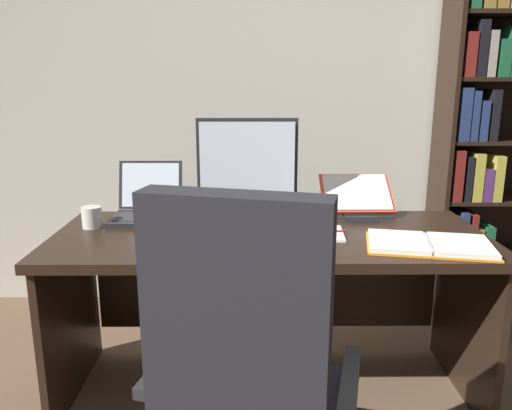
% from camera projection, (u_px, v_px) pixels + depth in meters
% --- Properties ---
extents(wall_back, '(5.41, 0.12, 2.87)m').
position_uv_depth(wall_back, '(284.00, 67.00, 2.97)').
color(wall_back, beige).
rests_on(wall_back, ground).
extents(desk, '(1.80, 0.73, 0.74)m').
position_uv_depth(desk, '(269.00, 270.00, 2.23)').
color(desk, black).
rests_on(desk, ground).
extents(bookshelf, '(0.87, 0.30, 2.05)m').
position_uv_depth(bookshelf, '(498.00, 135.00, 2.85)').
color(bookshelf, black).
rests_on(bookshelf, ground).
extents(office_chair, '(0.69, 0.60, 1.10)m').
position_uv_depth(office_chair, '(247.00, 403.00, 1.43)').
color(office_chair, '#232326').
rests_on(office_chair, ground).
extents(monitor, '(0.46, 0.16, 0.46)m').
position_uv_depth(monitor, '(247.00, 169.00, 2.28)').
color(monitor, '#232326').
rests_on(monitor, desk).
extents(laptop, '(0.30, 0.32, 0.25)m').
position_uv_depth(laptop, '(147.00, 207.00, 2.33)').
color(laptop, '#232326').
rests_on(laptop, desk).
extents(keyboard, '(0.42, 0.15, 0.02)m').
position_uv_depth(keyboard, '(247.00, 241.00, 1.97)').
color(keyboard, '#232326').
rests_on(keyboard, desk).
extents(computer_mouse, '(0.06, 0.10, 0.04)m').
position_uv_depth(computer_mouse, '(170.00, 239.00, 1.97)').
color(computer_mouse, '#232326').
rests_on(computer_mouse, desk).
extents(reading_stand_with_book, '(0.34, 0.28, 0.17)m').
position_uv_depth(reading_stand_with_book, '(357.00, 196.00, 2.39)').
color(reading_stand_with_book, '#232326').
rests_on(reading_stand_with_book, desk).
extents(open_binder, '(0.51, 0.36, 0.02)m').
position_uv_depth(open_binder, '(429.00, 244.00, 1.93)').
color(open_binder, orange).
rests_on(open_binder, desk).
extents(notepad, '(0.16, 0.22, 0.01)m').
position_uv_depth(notepad, '(325.00, 233.00, 2.09)').
color(notepad, silver).
rests_on(notepad, desk).
extents(pen, '(0.14, 0.01, 0.01)m').
position_uv_depth(pen, '(330.00, 231.00, 2.09)').
color(pen, maroon).
rests_on(pen, notepad).
extents(coffee_mug, '(0.09, 0.09, 0.09)m').
position_uv_depth(coffee_mug, '(92.00, 217.00, 2.18)').
color(coffee_mug, silver).
rests_on(coffee_mug, desk).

